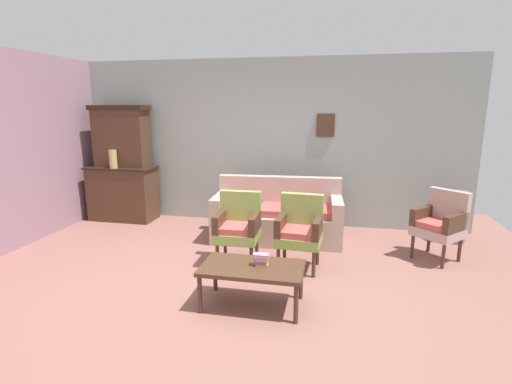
{
  "coord_description": "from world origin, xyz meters",
  "views": [
    {
      "loc": [
        1.09,
        -3.7,
        1.95
      ],
      "look_at": [
        0.08,
        1.13,
        0.85
      ],
      "focal_mm": 27.17,
      "sensor_mm": 36.0,
      "label": 1
    }
  ],
  "objects": [
    {
      "name": "ground_plane",
      "position": [
        0.0,
        0.0,
        0.0
      ],
      "size": [
        7.68,
        7.68,
        0.0
      ],
      "primitive_type": "plane",
      "color": "#84564C"
    },
    {
      "name": "wall_back_with_decor",
      "position": [
        0.0,
        2.63,
        1.35
      ],
      "size": [
        6.4,
        0.09,
        2.7
      ],
      "color": "#939E99",
      "rests_on": "ground"
    },
    {
      "name": "side_cabinet",
      "position": [
        -2.52,
        2.25,
        0.47
      ],
      "size": [
        1.16,
        0.55,
        0.93
      ],
      "color": "#472D1E",
      "rests_on": "ground"
    },
    {
      "name": "cabinet_upper_hutch",
      "position": [
        -2.52,
        2.33,
        1.45
      ],
      "size": [
        0.99,
        0.38,
        1.03
      ],
      "color": "#472D1E",
      "rests_on": "side_cabinet"
    },
    {
      "name": "vase_on_cabinet",
      "position": [
        -2.55,
        2.07,
        1.08
      ],
      "size": [
        0.13,
        0.13,
        0.31
      ],
      "primitive_type": "cylinder",
      "color": "tan",
      "rests_on": "side_cabinet"
    },
    {
      "name": "floral_couch",
      "position": [
        0.27,
        1.77,
        0.33
      ],
      "size": [
        1.9,
        0.91,
        0.9
      ],
      "color": "tan",
      "rests_on": "ground"
    },
    {
      "name": "armchair_near_cabinet",
      "position": [
        -0.07,
        0.78,
        0.5
      ],
      "size": [
        0.53,
        0.51,
        0.9
      ],
      "color": "#849947",
      "rests_on": "ground"
    },
    {
      "name": "armchair_row_middle",
      "position": [
        0.7,
        0.78,
        0.5
      ],
      "size": [
        0.55,
        0.52,
        0.9
      ],
      "color": "#849947",
      "rests_on": "ground"
    },
    {
      "name": "wingback_chair_by_fireplace",
      "position": [
        2.43,
        1.42,
        0.5
      ],
      "size": [
        0.71,
        0.71,
        0.9
      ],
      "color": "tan",
      "rests_on": "ground"
    },
    {
      "name": "coffee_table",
      "position": [
        0.33,
        -0.25,
        0.38
      ],
      "size": [
        1.0,
        0.56,
        0.42
      ],
      "color": "#472D1E",
      "rests_on": "ground"
    },
    {
      "name": "book_stack_on_table",
      "position": [
        0.42,
        -0.22,
        0.48
      ],
      "size": [
        0.15,
        0.11,
        0.12
      ],
      "color": "#B39242",
      "rests_on": "coffee_table"
    },
    {
      "name": "floor_vase_by_wall",
      "position": [
        2.85,
        2.15,
        0.38
      ],
      "size": [
        0.24,
        0.24,
        0.76
      ],
      "primitive_type": "cylinder",
      "color": "#705658",
      "rests_on": "ground"
    }
  ]
}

